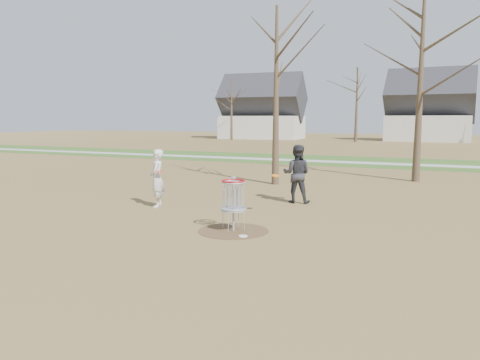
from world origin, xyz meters
name	(u,v)px	position (x,y,z in m)	size (l,w,h in m)	color
ground	(233,231)	(0.00, 0.00, 0.00)	(160.00, 160.00, 0.00)	brown
green_band	(369,162)	(0.00, 21.00, 0.01)	(160.00, 8.00, 0.01)	#2D5119
footpath	(367,163)	(0.00, 20.00, 0.01)	(160.00, 1.50, 0.01)	#9E9E99
dirt_circle	(233,231)	(0.00, 0.00, 0.01)	(1.80, 1.80, 0.01)	#47331E
player_standing	(157,178)	(-3.63, 1.95, 0.93)	(0.68, 0.45, 1.86)	silver
player_throwing	(297,174)	(0.21, 4.56, 0.98)	(0.96, 0.74, 1.97)	#2C2C31
disc_grounded	(243,236)	(0.46, -0.44, 0.02)	(0.22, 0.22, 0.02)	white
discs_in_play	(218,174)	(-1.49, 2.09, 1.17)	(3.88, 0.78, 0.08)	orange
disc_golf_basket	(233,195)	(0.00, 0.00, 0.91)	(0.64, 0.64, 1.35)	#9EA3AD
bare_trees	(418,91)	(1.78, 35.79, 5.35)	(52.62, 44.98, 9.00)	#382B1E
houses_row	(449,113)	(4.32, 52.56, 3.52)	(56.51, 10.01, 7.26)	silver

